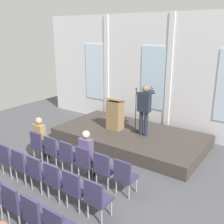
{
  "coord_description": "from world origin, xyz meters",
  "views": [
    {
      "loc": [
        4.4,
        -3.44,
        3.78
      ],
      "look_at": [
        0.16,
        2.6,
        1.49
      ],
      "focal_mm": 41.92,
      "sensor_mm": 36.0,
      "label": 1
    }
  ],
  "objects": [
    {
      "name": "chair_r1_c1",
      "position": [
        -0.91,
        0.14,
        0.53
      ],
      "size": [
        0.46,
        0.44,
        0.94
      ],
      "color": "#99999E",
      "rests_on": "ground"
    },
    {
      "name": "lectern",
      "position": [
        -0.58,
        3.83,
        0.96
      ],
      "size": [
        0.6,
        0.48,
        1.16
      ],
      "color": "#93724C",
      "rests_on": "stage_platform"
    },
    {
      "name": "audience_r0_c0",
      "position": [
        -1.52,
        1.27,
        0.76
      ],
      "size": [
        0.36,
        0.39,
        1.37
      ],
      "color": "#2D2D33",
      "rests_on": "ground"
    },
    {
      "name": "chair_r1_c3",
      "position": [
        0.3,
        0.14,
        0.53
      ],
      "size": [
        0.46,
        0.44,
        0.94
      ],
      "color": "#99999E",
      "rests_on": "ground"
    },
    {
      "name": "chair_r0_c2",
      "position": [
        -0.3,
        1.19,
        0.53
      ],
      "size": [
        0.46,
        0.44,
        0.94
      ],
      "color": "#99999E",
      "rests_on": "ground"
    },
    {
      "name": "chair_r1_c5",
      "position": [
        1.52,
        0.14,
        0.53
      ],
      "size": [
        0.46,
        0.44,
        0.94
      ],
      "color": "#99999E",
      "rests_on": "ground"
    },
    {
      "name": "ground_plane",
      "position": [
        0.0,
        0.0,
        0.0
      ],
      "size": [
        14.52,
        14.52,
        0.0
      ],
      "primitive_type": "plane",
      "color": "#4C4C51"
    },
    {
      "name": "chair_r0_c1",
      "position": [
        -0.91,
        1.19,
        0.53
      ],
      "size": [
        0.46,
        0.44,
        0.94
      ],
      "color": "#99999E",
      "rests_on": "ground"
    },
    {
      "name": "rear_partition",
      "position": [
        0.03,
        5.58,
        2.21
      ],
      "size": [
        10.6,
        0.14,
        4.43
      ],
      "color": "silver",
      "rests_on": "ground"
    },
    {
      "name": "audience_r0_c3",
      "position": [
        0.3,
        1.27,
        0.75
      ],
      "size": [
        0.36,
        0.39,
        1.36
      ],
      "color": "#2D2D33",
      "rests_on": "ground"
    },
    {
      "name": "chair_r1_c2",
      "position": [
        -0.3,
        0.14,
        0.53
      ],
      "size": [
        0.46,
        0.44,
        0.94
      ],
      "color": "#99999E",
      "rests_on": "ground"
    },
    {
      "name": "chair_r0_c0",
      "position": [
        -1.52,
        1.19,
        0.53
      ],
      "size": [
        0.46,
        0.44,
        0.94
      ],
      "color": "#99999E",
      "rests_on": "ground"
    },
    {
      "name": "speaker",
      "position": [
        0.53,
        3.92,
        1.4
      ],
      "size": [
        0.51,
        0.69,
        1.71
      ],
      "color": "#232838",
      "rests_on": "stage_platform"
    },
    {
      "name": "chair_r0_c5",
      "position": [
        1.52,
        1.19,
        0.53
      ],
      "size": [
        0.46,
        0.44,
        0.94
      ],
      "color": "#99999E",
      "rests_on": "ground"
    },
    {
      "name": "chair_r0_c3",
      "position": [
        0.3,
        1.19,
        0.53
      ],
      "size": [
        0.46,
        0.44,
        0.94
      ],
      "color": "#99999E",
      "rests_on": "ground"
    },
    {
      "name": "stage_platform",
      "position": [
        0.0,
        3.92,
        0.2
      ],
      "size": [
        5.1,
        2.72,
        0.41
      ],
      "primitive_type": "cube",
      "color": "#3F3833",
      "rests_on": "ground"
    },
    {
      "name": "chair_r0_c4",
      "position": [
        0.91,
        1.19,
        0.53
      ],
      "size": [
        0.46,
        0.44,
        0.94
      ],
      "color": "#99999E",
      "rests_on": "ground"
    },
    {
      "name": "chair_r1_c0",
      "position": [
        -1.52,
        0.14,
        0.53
      ],
      "size": [
        0.46,
        0.44,
        0.94
      ],
      "color": "#99999E",
      "rests_on": "ground"
    },
    {
      "name": "chair_r2_c4",
      "position": [
        0.91,
        -0.92,
        0.53
      ],
      "size": [
        0.46,
        0.44,
        0.94
      ],
      "color": "#99999E",
      "rests_on": "ground"
    },
    {
      "name": "mic_stand",
      "position": [
        0.13,
        4.06,
        0.74
      ],
      "size": [
        0.28,
        0.28,
        1.55
      ],
      "color": "black",
      "rests_on": "stage_platform"
    },
    {
      "name": "chair_r2_c3",
      "position": [
        0.3,
        -0.92,
        0.53
      ],
      "size": [
        0.46,
        0.44,
        0.94
      ],
      "color": "#99999E",
      "rests_on": "ground"
    },
    {
      "name": "chair_r1_c4",
      "position": [
        0.91,
        0.14,
        0.53
      ],
      "size": [
        0.46,
        0.44,
        0.94
      ],
      "color": "#99999E",
      "rests_on": "ground"
    }
  ]
}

